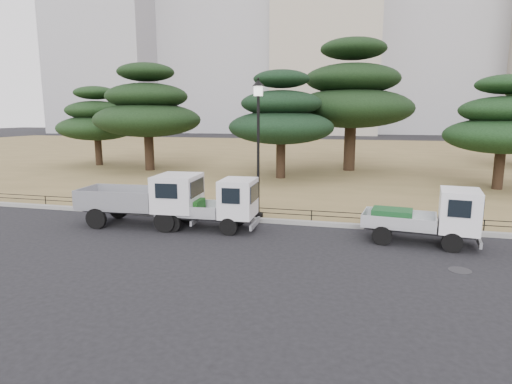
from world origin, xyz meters
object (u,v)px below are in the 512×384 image
(truck_kei_front, at_px, (215,204))
(tarp_pile, at_px, (118,199))
(street_lamp, at_px, (258,126))
(truck_large, at_px, (148,197))
(truck_kei_rear, at_px, (429,216))

(truck_kei_front, relative_size, tarp_pile, 2.35)
(street_lamp, bearing_deg, truck_large, -154.44)
(tarp_pile, bearing_deg, truck_kei_front, -21.25)
(truck_large, bearing_deg, street_lamp, 21.59)
(truck_kei_front, bearing_deg, tarp_pile, 156.42)
(truck_kei_rear, bearing_deg, tarp_pile, 177.99)
(truck_large, distance_m, truck_kei_front, 2.65)
(street_lamp, bearing_deg, truck_kei_front, -124.36)
(truck_kei_rear, bearing_deg, truck_kei_front, -172.71)
(tarp_pile, bearing_deg, truck_large, -39.23)
(truck_kei_front, relative_size, truck_kei_rear, 0.98)
(truck_large, height_order, tarp_pile, truck_large)
(truck_kei_rear, height_order, street_lamp, street_lamp)
(truck_large, relative_size, truck_kei_rear, 1.26)
(truck_kei_front, distance_m, tarp_pile, 5.69)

